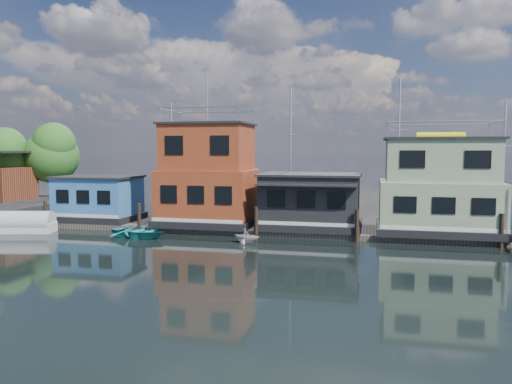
% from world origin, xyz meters
% --- Properties ---
extents(ground, '(160.00, 160.00, 0.00)m').
position_xyz_m(ground, '(0.00, 0.00, 0.00)').
color(ground, black).
rests_on(ground, ground).
extents(dock, '(48.00, 5.00, 0.40)m').
position_xyz_m(dock, '(0.00, 12.00, 0.20)').
color(dock, '#595147').
rests_on(dock, ground).
extents(houseboat_blue, '(6.40, 4.90, 3.66)m').
position_xyz_m(houseboat_blue, '(-18.00, 12.00, 2.21)').
color(houseboat_blue, black).
rests_on(houseboat_blue, dock).
extents(houseboat_red, '(7.40, 5.90, 11.86)m').
position_xyz_m(houseboat_red, '(-8.50, 12.00, 4.10)').
color(houseboat_red, black).
rests_on(houseboat_red, dock).
extents(houseboat_dark, '(7.40, 6.10, 4.06)m').
position_xyz_m(houseboat_dark, '(-0.50, 11.98, 2.42)').
color(houseboat_dark, black).
rests_on(houseboat_dark, dock).
extents(houseboat_green, '(8.40, 5.90, 7.03)m').
position_xyz_m(houseboat_green, '(8.50, 12.00, 3.55)').
color(houseboat_green, black).
rests_on(houseboat_green, dock).
extents(pilings, '(42.28, 0.28, 2.20)m').
position_xyz_m(pilings, '(-0.33, 9.20, 1.10)').
color(pilings, '#2D2116').
rests_on(pilings, ground).
extents(background_masts, '(36.40, 0.16, 12.00)m').
position_xyz_m(background_masts, '(4.76, 18.00, 5.55)').
color(background_masts, silver).
rests_on(background_masts, ground).
extents(shore, '(12.40, 15.72, 8.24)m').
position_xyz_m(shore, '(-30.67, 15.86, 3.60)').
color(shore, black).
rests_on(shore, ground).
extents(tarp_runabout, '(4.53, 2.63, 1.73)m').
position_xyz_m(tarp_runabout, '(-21.46, 7.38, 0.64)').
color(tarp_runabout, silver).
rests_on(tarp_runabout, ground).
extents(dinghy_white, '(2.07, 1.86, 0.97)m').
position_xyz_m(dinghy_white, '(-4.19, 7.11, 0.48)').
color(dinghy_white, beige).
rests_on(dinghy_white, ground).
extents(dinghy_teal, '(4.72, 3.81, 0.86)m').
position_xyz_m(dinghy_teal, '(-12.11, 7.32, 0.43)').
color(dinghy_teal, teal).
rests_on(dinghy_teal, ground).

